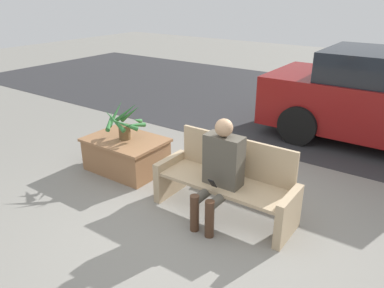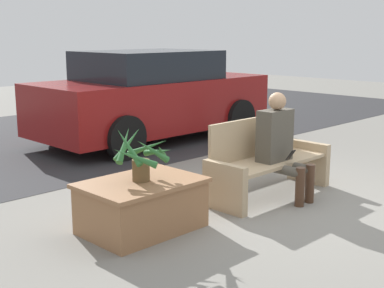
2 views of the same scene
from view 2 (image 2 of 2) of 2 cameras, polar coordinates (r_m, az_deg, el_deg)
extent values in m
plane|color=gray|center=(6.07, 10.91, -6.57)|extent=(30.00, 30.00, 0.00)
cube|color=#2D2D30|center=(10.04, -15.52, 0.54)|extent=(20.00, 6.00, 0.01)
cube|color=tan|center=(5.75, 3.48, -4.65)|extent=(0.09, 0.58, 0.53)
cube|color=tan|center=(7.00, 12.30, -1.90)|extent=(0.09, 0.58, 0.53)
cube|color=tan|center=(6.32, 8.37, -1.88)|extent=(1.52, 0.53, 0.04)
cube|color=tan|center=(6.43, 6.53, 0.73)|extent=(1.52, 0.04, 0.47)
cube|color=#4C473D|center=(6.24, 8.82, 0.91)|extent=(0.44, 0.22, 0.60)
sphere|color=tan|center=(6.16, 9.09, 4.53)|extent=(0.20, 0.20, 0.20)
cylinder|color=#4C473D|center=(6.11, 9.81, -2.74)|extent=(0.11, 0.43, 0.11)
cylinder|color=#4C473D|center=(6.27, 10.85, -2.41)|extent=(0.11, 0.43, 0.11)
cylinder|color=#472D1E|center=(6.04, 11.44, -4.52)|extent=(0.10, 0.10, 0.44)
cylinder|color=#472D1E|center=(6.20, 12.45, -4.14)|extent=(0.10, 0.10, 0.44)
cube|color=black|center=(6.15, 10.49, -1.15)|extent=(0.07, 0.09, 0.12)
cube|color=#936642|center=(5.24, -5.39, -6.55)|extent=(1.09, 0.76, 0.50)
cube|color=#936642|center=(5.17, -5.44, -4.15)|extent=(1.14, 0.81, 0.04)
cylinder|color=brown|center=(5.14, -5.47, -2.81)|extent=(0.17, 0.17, 0.21)
cone|color=#2D6B33|center=(5.22, -3.65, -0.81)|extent=(0.10, 0.43, 0.16)
cone|color=#2D6B33|center=(5.27, -4.80, -0.36)|extent=(0.27, 0.39, 0.22)
cone|color=#2D6B33|center=(5.19, -6.86, 0.00)|extent=(0.38, 0.12, 0.31)
cone|color=#2D6B33|center=(5.13, -7.25, -0.11)|extent=(0.34, 0.26, 0.32)
cone|color=#2D6B33|center=(4.98, -6.77, -0.32)|extent=(0.09, 0.35, 0.34)
cone|color=#2D6B33|center=(4.91, -6.07, -1.44)|extent=(0.30, 0.38, 0.20)
cone|color=#2D6B33|center=(4.95, -4.23, -0.70)|extent=(0.39, 0.07, 0.29)
cone|color=#2D6B33|center=(5.07, -3.34, -0.76)|extent=(0.35, 0.33, 0.23)
cube|color=maroon|center=(9.56, -4.17, 4.36)|extent=(4.30, 1.80, 0.87)
cube|color=black|center=(9.43, -4.73, 8.40)|extent=(2.23, 1.66, 0.49)
cylinder|color=black|center=(9.92, 5.13, 2.78)|extent=(0.68, 0.18, 0.68)
cylinder|color=black|center=(11.15, -1.99, 3.82)|extent=(0.68, 0.18, 0.68)
cylinder|color=black|center=(8.09, -7.09, 0.67)|extent=(0.68, 0.18, 0.68)
cylinder|color=black|center=(9.55, -13.76, 2.13)|extent=(0.68, 0.18, 0.68)
cylinder|color=#4C4C51|center=(9.22, 9.33, 1.84)|extent=(0.12, 0.12, 0.64)
sphere|color=#4C4C51|center=(9.17, 9.40, 4.02)|extent=(0.13, 0.13, 0.13)
camera|label=1|loc=(6.90, 44.18, 13.85)|focal=35.00mm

